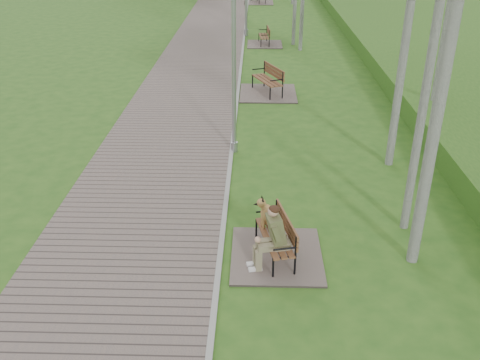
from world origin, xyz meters
name	(u,v)px	position (x,y,z in m)	size (l,w,h in m)	color
ground	(219,263)	(0.00, 0.00, 0.00)	(120.00, 120.00, 0.00)	#2D5A1C
walkway	(213,27)	(-1.75, 21.50, 0.02)	(3.50, 67.00, 0.04)	#6F605A
kerb	(245,27)	(0.00, 21.50, 0.03)	(0.10, 67.00, 0.05)	#999993
bench_main	(272,239)	(0.94, 0.20, 0.40)	(1.64, 1.82, 1.43)	#6F605A
bench_second	(267,88)	(1.00, 9.90, 0.22)	(1.91, 2.12, 1.17)	#6F605A
bench_third	(264,41)	(0.97, 17.42, 0.18)	(1.61, 1.79, 0.99)	#6F605A
lamp_post_near	(234,72)	(0.07, 4.95, 2.11)	(0.17, 0.17, 4.52)	#96989D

